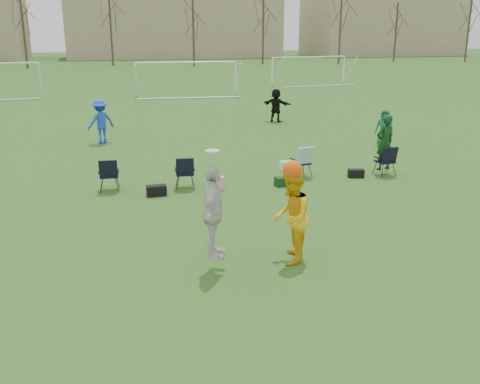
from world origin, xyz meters
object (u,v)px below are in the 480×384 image
object	(u,v)px
fielder_blue	(101,121)
goal_mid	(186,69)
fielder_black	(276,105)
fielder_green_far	(384,128)
goal_right	(309,62)
center_contest	(261,214)

from	to	relation	value
fielder_blue	goal_mid	size ratio (longest dim) A/B	0.25
fielder_blue	fielder_black	bearing A→B (deg)	174.93
fielder_green_far	goal_mid	xyz separation A→B (m)	(-4.74, 20.31, 1.16)
fielder_blue	fielder_green_far	xyz separation A→B (m)	(11.09, -3.68, -0.15)
fielder_green_far	fielder_black	world-z (taller)	fielder_black
goal_right	fielder_green_far	bearing A→B (deg)	-113.42
fielder_black	goal_right	xyz separation A→B (m)	(9.50, 19.19, 1.07)
fielder_green_far	fielder_black	bearing A→B (deg)	149.64
fielder_black	center_contest	size ratio (longest dim) A/B	0.69
fielder_blue	fielder_black	world-z (taller)	fielder_blue
goal_right	goal_mid	bearing A→B (deg)	-161.43
fielder_black	center_contest	distance (m)	17.97
fielder_black	goal_right	size ratio (longest dim) A/B	0.23
fielder_black	goal_right	distance (m)	21.43
fielder_green_far	fielder_blue	bearing A→B (deg)	-156.15
goal_right	fielder_black	bearing A→B (deg)	-124.34
fielder_blue	center_contest	distance (m)	13.81
fielder_blue	goal_right	xyz separation A→B (m)	(18.35, 22.64, 1.01)
center_contest	fielder_black	bearing A→B (deg)	70.62
fielder_blue	goal_mid	xyz separation A→B (m)	(6.35, 16.64, 1.01)
goal_mid	goal_right	distance (m)	13.42
center_contest	goal_right	bearing A→B (deg)	66.83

